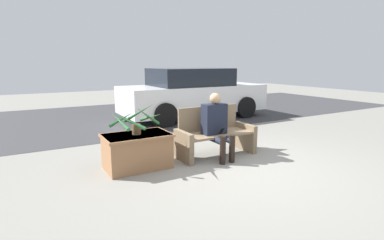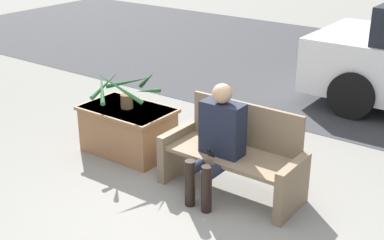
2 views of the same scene
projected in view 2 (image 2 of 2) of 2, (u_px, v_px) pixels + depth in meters
ground_plane at (186, 217)px, 5.10m from camera, size 30.00×30.00×0.00m
road_surface at (378, 76)px, 9.28m from camera, size 20.00×6.00×0.01m
bench at (234, 155)px, 5.45m from camera, size 1.47×0.59×0.90m
person_seated at (218, 137)px, 5.26m from camera, size 0.44×0.58×1.18m
planter_box at (128, 129)px, 6.33m from camera, size 1.07×0.69×0.57m
potted_plant at (126, 89)px, 6.16m from camera, size 0.80×0.84×0.50m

